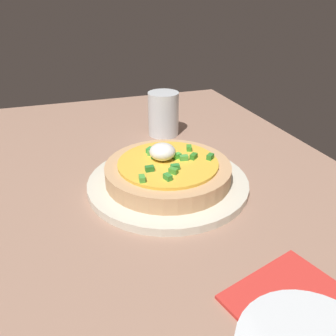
# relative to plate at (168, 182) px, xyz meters

# --- Properties ---
(dining_table) EXTENTS (1.13, 0.86, 0.03)m
(dining_table) POSITION_rel_plate_xyz_m (-0.05, 0.10, -0.02)
(dining_table) COLOR #9E7762
(dining_table) RESTS_ON ground
(plate) EXTENTS (0.26, 0.26, 0.01)m
(plate) POSITION_rel_plate_xyz_m (0.00, 0.00, 0.00)
(plate) COLOR silver
(plate) RESTS_ON dining_table
(pizza) EXTENTS (0.20, 0.20, 0.06)m
(pizza) POSITION_rel_plate_xyz_m (0.00, 0.00, 0.02)
(pizza) COLOR tan
(pizza) RESTS_ON plate
(cup_far) EXTENTS (0.07, 0.07, 0.09)m
(cup_far) POSITION_rel_plate_xyz_m (0.21, -0.06, 0.04)
(cup_far) COLOR silver
(cup_far) RESTS_ON dining_table
(napkin) EXTENTS (0.15, 0.15, 0.00)m
(napkin) POSITION_rel_plate_xyz_m (-0.27, -0.05, -0.00)
(napkin) COLOR red
(napkin) RESTS_ON dining_table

